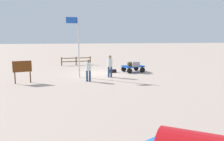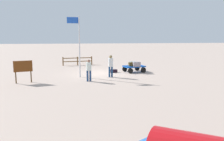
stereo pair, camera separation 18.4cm
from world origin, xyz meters
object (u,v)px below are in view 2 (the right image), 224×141
at_px(suitcase_grey, 132,64).
at_px(signboard, 23,68).
at_px(worker_trailing, 89,69).
at_px(worker_lead, 111,64).
at_px(flagpole, 78,42).
at_px(suitcase_dark, 114,71).
at_px(luggage_cart, 134,67).
at_px(suitcase_olive, 133,63).
at_px(suitcase_maroon, 137,64).

height_order(suitcase_grey, signboard, signboard).
distance_m(worker_trailing, signboard, 4.49).
relative_size(worker_lead, flagpole, 0.37).
distance_m(suitcase_grey, flagpole, 5.25).
height_order(suitcase_dark, flagpole, flagpole).
xyz_separation_m(luggage_cart, worker_lead, (2.30, 2.21, 0.61)).
bearing_deg(worker_lead, flagpole, -6.89).
distance_m(suitcase_olive, signboard, 9.45).
xyz_separation_m(luggage_cart, suitcase_olive, (-0.01, -0.43, 0.30)).
height_order(luggage_cart, suitcase_grey, suitcase_grey).
relative_size(suitcase_grey, signboard, 0.34).
height_order(suitcase_maroon, suitcase_dark, suitcase_maroon).
distance_m(suitcase_dark, worker_lead, 2.41).
distance_m(suitcase_grey, worker_lead, 2.89).
distance_m(worker_lead, worker_trailing, 2.23).
relative_size(luggage_cart, suitcase_maroon, 3.10).
bearing_deg(signboard, suitcase_dark, -151.73).
xyz_separation_m(worker_lead, flagpole, (2.47, -0.30, 1.72)).
bearing_deg(suitcase_maroon, worker_lead, 35.61).
relative_size(worker_lead, worker_trailing, 1.10).
distance_m(worker_trailing, flagpole, 2.62).
height_order(suitcase_olive, worker_lead, worker_lead).
distance_m(luggage_cart, signboard, 9.28).
xyz_separation_m(suitcase_olive, suitcase_grey, (0.25, 0.64, 0.00)).
xyz_separation_m(suitcase_maroon, suitcase_dark, (1.94, -0.42, -0.63)).
height_order(suitcase_olive, flagpole, flagpole).
bearing_deg(flagpole, suitcase_olive, -153.90).
relative_size(suitcase_dark, worker_lead, 0.37).
xyz_separation_m(flagpole, signboard, (3.74, 1.74, -1.71)).
bearing_deg(flagpole, suitcase_maroon, -163.53).
height_order(suitcase_maroon, flagpole, flagpole).
height_order(luggage_cart, flagpole, flagpole).
relative_size(worker_trailing, flagpole, 0.33).
bearing_deg(luggage_cart, flagpole, 21.85).
height_order(suitcase_dark, worker_lead, worker_lead).
relative_size(suitcase_dark, flagpole, 0.14).
distance_m(luggage_cart, worker_trailing, 5.44).
xyz_separation_m(suitcase_grey, suitcase_dark, (1.55, -0.17, -0.59)).
relative_size(suitcase_olive, worker_lead, 0.34).
distance_m(luggage_cart, suitcase_grey, 0.44).
height_order(luggage_cart, worker_trailing, worker_trailing).
relative_size(suitcase_maroon, worker_lead, 0.38).
relative_size(suitcase_maroon, suitcase_dark, 1.02).
bearing_deg(suitcase_olive, worker_trailing, 45.21).
bearing_deg(worker_lead, suitcase_dark, -103.23).
relative_size(suitcase_olive, flagpole, 0.13).
height_order(suitcase_maroon, signboard, signboard).
bearing_deg(signboard, worker_trailing, -179.75).
bearing_deg(suitcase_maroon, suitcase_grey, -33.17).
height_order(suitcase_olive, signboard, signboard).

